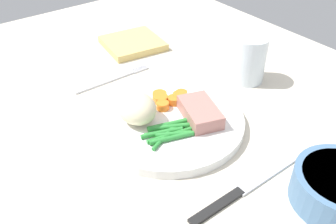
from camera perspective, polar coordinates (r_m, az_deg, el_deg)
name	(u,v)px	position (r cm, az deg, el deg)	size (l,w,h in cm)	color
dining_table	(178,124)	(64.19, 1.52, -1.91)	(120.00, 90.00, 2.00)	beige
dinner_plate	(168,121)	(62.07, 0.00, -1.33)	(25.42, 25.42, 1.60)	white
meat_portion	(200,112)	(60.82, 4.96, -0.02)	(8.42, 5.08, 2.41)	#B2756B
mashed_potatoes	(137,108)	(59.56, -4.84, 0.60)	(7.01, 6.05, 4.94)	beige
carrot_slices	(169,99)	(64.68, 0.10, 1.99)	(5.24, 6.85, 1.29)	orange
green_beans	(169,132)	(57.94, 0.13, -3.05)	(5.80, 9.44, 0.87)	#2D8C38
fork	(112,79)	(74.99, -8.57, 5.04)	(1.44, 16.60, 0.40)	silver
knife	(245,188)	(52.97, 11.75, -11.47)	(1.70, 20.50, 0.64)	black
water_glass	(249,62)	(74.16, 12.38, 7.50)	(6.41, 6.41, 9.20)	silver
napkin	(133,43)	(87.37, -5.47, 10.53)	(12.05, 12.49, 1.57)	#DBBC6B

